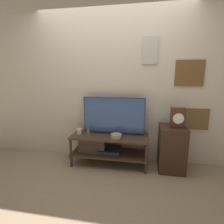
{
  "coord_description": "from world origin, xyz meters",
  "views": [
    {
      "loc": [
        0.51,
        -2.36,
        1.44
      ],
      "look_at": [
        0.04,
        0.27,
        0.88
      ],
      "focal_mm": 28.0,
      "sensor_mm": 36.0,
      "label": 1
    }
  ],
  "objects_px": {
    "vase_slim_bronze": "(88,130)",
    "candle_jar": "(79,131)",
    "television": "(114,115)",
    "vase_wide_bowl": "(116,136)",
    "mantel_clock": "(178,118)"
  },
  "relations": [
    {
      "from": "vase_slim_bronze",
      "to": "vase_wide_bowl",
      "type": "height_order",
      "value": "vase_slim_bronze"
    },
    {
      "from": "candle_jar",
      "to": "mantel_clock",
      "type": "height_order",
      "value": "mantel_clock"
    },
    {
      "from": "television",
      "to": "candle_jar",
      "type": "height_order",
      "value": "television"
    },
    {
      "from": "candle_jar",
      "to": "television",
      "type": "bearing_deg",
      "value": 12.01
    },
    {
      "from": "vase_wide_bowl",
      "to": "mantel_clock",
      "type": "relative_size",
      "value": 0.58
    },
    {
      "from": "vase_wide_bowl",
      "to": "candle_jar",
      "type": "xyz_separation_m",
      "value": [
        -0.63,
        0.08,
        0.01
      ]
    },
    {
      "from": "television",
      "to": "candle_jar",
      "type": "distance_m",
      "value": 0.63
    },
    {
      "from": "vase_slim_bronze",
      "to": "vase_wide_bowl",
      "type": "distance_m",
      "value": 0.47
    },
    {
      "from": "vase_slim_bronze",
      "to": "candle_jar",
      "type": "xyz_separation_m",
      "value": [
        -0.16,
        0.03,
        -0.04
      ]
    },
    {
      "from": "television",
      "to": "vase_slim_bronze",
      "type": "xyz_separation_m",
      "value": [
        -0.39,
        -0.15,
        -0.23
      ]
    },
    {
      "from": "vase_slim_bronze",
      "to": "mantel_clock",
      "type": "relative_size",
      "value": 0.58
    },
    {
      "from": "television",
      "to": "candle_jar",
      "type": "relative_size",
      "value": 11.07
    },
    {
      "from": "television",
      "to": "vase_wide_bowl",
      "type": "bearing_deg",
      "value": -70.15
    },
    {
      "from": "television",
      "to": "mantel_clock",
      "type": "relative_size",
      "value": 3.41
    },
    {
      "from": "vase_slim_bronze",
      "to": "candle_jar",
      "type": "bearing_deg",
      "value": 170.1
    }
  ]
}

